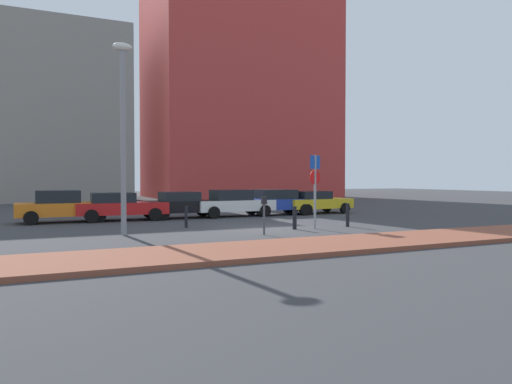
% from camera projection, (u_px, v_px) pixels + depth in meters
% --- Properties ---
extents(ground_plane, '(120.00, 120.00, 0.00)m').
position_uv_depth(ground_plane, '(269.00, 228.00, 19.70)').
color(ground_plane, '#38383A').
extents(sidewalk_brick, '(40.00, 3.05, 0.14)m').
position_uv_depth(sidewalk_brick, '(349.00, 244.00, 14.58)').
color(sidewalk_brick, brown).
rests_on(sidewalk_brick, ground).
extents(parked_car_orange, '(4.35, 2.01, 1.53)m').
position_uv_depth(parked_car_orange, '(63.00, 206.00, 22.38)').
color(parked_car_orange, orange).
rests_on(parked_car_orange, ground).
extents(parked_car_red, '(4.44, 2.17, 1.39)m').
position_uv_depth(parked_car_red, '(120.00, 206.00, 23.38)').
color(parked_car_red, red).
rests_on(parked_car_red, ground).
extents(parked_car_black, '(3.99, 2.06, 1.39)m').
position_uv_depth(parked_car_black, '(183.00, 204.00, 24.81)').
color(parked_car_black, black).
rests_on(parked_car_black, ground).
extents(parked_car_white, '(4.43, 2.00, 1.47)m').
position_uv_depth(parked_car_white, '(233.00, 203.00, 25.84)').
color(parked_car_white, white).
rests_on(parked_car_white, ground).
extents(parked_car_blue, '(4.19, 2.16, 1.46)m').
position_uv_depth(parked_car_blue, '(278.00, 201.00, 27.09)').
color(parked_car_blue, '#1E389E').
rests_on(parked_car_blue, ground).
extents(parked_car_yellow, '(4.38, 2.22, 1.35)m').
position_uv_depth(parked_car_yellow, '(315.00, 202.00, 28.03)').
color(parked_car_yellow, gold).
rests_on(parked_car_yellow, ground).
extents(parking_sign_post, '(0.59, 0.18, 3.07)m').
position_uv_depth(parking_sign_post, '(315.00, 182.00, 19.42)').
color(parking_sign_post, gray).
rests_on(parking_sign_post, ground).
extents(parking_meter, '(0.18, 0.14, 1.42)m').
position_uv_depth(parking_meter, '(264.00, 210.00, 17.40)').
color(parking_meter, '#4C4C51').
rests_on(parking_meter, ground).
extents(street_lamp, '(0.70, 0.36, 7.07)m').
position_uv_depth(street_lamp, '(123.00, 122.00, 17.25)').
color(street_lamp, gray).
rests_on(street_lamp, ground).
extents(traffic_bollard_near, '(0.15, 0.15, 1.01)m').
position_uv_depth(traffic_bollard_near, '(348.00, 215.00, 20.36)').
color(traffic_bollard_near, black).
rests_on(traffic_bollard_near, ground).
extents(traffic_bollard_mid, '(0.17, 0.17, 0.95)m').
position_uv_depth(traffic_bollard_mid, '(295.00, 218.00, 19.31)').
color(traffic_bollard_mid, black).
rests_on(traffic_bollard_mid, ground).
extents(traffic_bollard_far, '(0.13, 0.13, 0.91)m').
position_uv_depth(traffic_bollard_far, '(186.00, 217.00, 19.93)').
color(traffic_bollard_far, black).
rests_on(traffic_bollard_far, ground).
extents(building_colorful_midrise, '(19.61, 14.10, 27.44)m').
position_uv_depth(building_colorful_midrise, '(238.00, 77.00, 53.58)').
color(building_colorful_midrise, '#BF3833').
rests_on(building_colorful_midrise, ground).
extents(building_under_construction, '(13.10, 12.44, 16.08)m').
position_uv_depth(building_under_construction, '(54.00, 117.00, 45.26)').
color(building_under_construction, gray).
rests_on(building_under_construction, ground).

